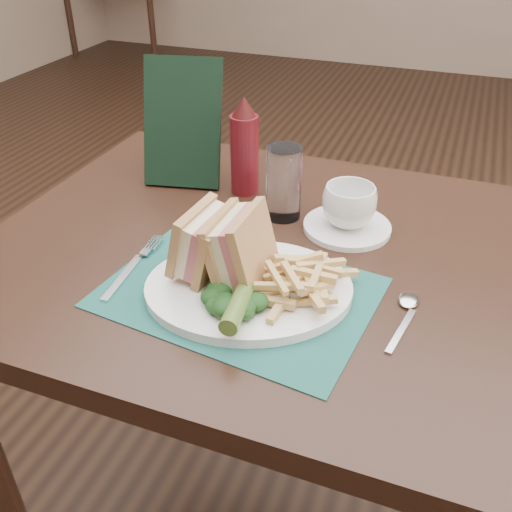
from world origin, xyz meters
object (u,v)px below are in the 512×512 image
Objects in this scene: coffee_cup at (349,206)px; ketchup_bottle at (244,146)px; sandwich_half_a at (192,238)px; table_main at (259,401)px; drinking_glass at (284,183)px; table_bg_left at (129,4)px; sandwich_half_b at (227,243)px; saucer at (347,227)px; plate at (249,288)px; placemat at (239,292)px; check_presenter at (183,123)px.

coffee_cup is 0.23m from ketchup_bottle.
table_main is at bearing 68.50° from sandwich_half_a.
coffee_cup is 0.12m from drinking_glass.
table_main is at bearing -55.57° from table_bg_left.
drinking_glass is (-0.12, 0.01, 0.02)m from coffee_cup.
table_main is 8.63× the size of sandwich_half_a.
sandwich_half_b is 0.74× the size of saucer.
plate is at bearing -13.91° from sandwich_half_b.
table_bg_left is 6.00× the size of saucer.
plate is (0.01, 0.00, 0.01)m from placemat.
ketchup_bottle reaches higher than plate.
drinking_glass is (-0.01, 0.24, 0.06)m from placemat.
drinking_glass is (2.59, -3.67, 0.44)m from table_bg_left.
drinking_glass is (0.01, 0.10, 0.44)m from table_main.
ketchup_bottle reaches higher than drinking_glass.
plate is at bearing -111.82° from saucer.
placemat is at bearing -64.49° from check_presenter.
table_bg_left is at bearing 126.40° from coffee_cup.
placemat is 0.02m from plate.
saucer is at bearing -3.24° from drinking_glass.
ketchup_bottle is at bearing -55.32° from table_bg_left.
sandwich_half_a is (-0.06, -0.12, 0.44)m from table_main.
sandwich_half_b reaches higher than placemat.
sandwich_half_a is 0.30m from ketchup_bottle.
placemat is 0.10m from sandwich_half_a.
drinking_glass is at bearing 176.76° from saucer.
table_bg_left is 4.72m from plate.
sandwich_half_b is at bearing -91.90° from table_main.
sandwich_half_b is at bearing 144.77° from plate.
table_main is 0.51m from ketchup_bottle.
coffee_cup is (0.12, 0.10, 0.42)m from table_main.
table_bg_left is at bearing 126.40° from saucer.
ketchup_bottle is (-0.11, 0.31, 0.09)m from placemat.
sandwich_half_b is at bearing -73.08° from ketchup_bottle.
ketchup_bottle is (-0.09, 0.29, 0.02)m from sandwich_half_b.
drinking_glass is at bearing 176.76° from coffee_cup.
table_bg_left is 4.69m from sandwich_half_b.
coffee_cup is (0.11, 0.23, 0.05)m from placemat.
placemat is (2.60, -3.91, 0.38)m from table_bg_left.
ketchup_bottle is at bearing 161.32° from coffee_cup.
sandwich_half_b is 0.85× the size of drinking_glass.
check_presenter reaches higher than coffee_cup.
table_bg_left is at bearing 124.43° from table_main.
table_bg_left is 9.87× the size of coffee_cup.
sandwich_half_b is (0.06, 0.00, 0.00)m from sandwich_half_a.
sandwich_half_b is (-0.00, -0.12, 0.45)m from table_main.
sandwich_half_b is 1.22× the size of coffee_cup.
plate is 0.25m from coffee_cup.
sandwich_half_a is (2.52, -3.90, 0.44)m from table_bg_left.
plate is at bearing 13.31° from placemat.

